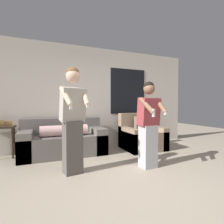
% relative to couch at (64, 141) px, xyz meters
% --- Properties ---
extents(ground_plane, '(14.00, 14.00, 0.00)m').
position_rel_couch_xyz_m(ground_plane, '(0.77, -2.14, -0.31)').
color(ground_plane, tan).
extents(wall_back, '(6.02, 0.07, 2.70)m').
position_rel_couch_xyz_m(wall_back, '(0.79, 0.47, 1.04)').
color(wall_back, silver).
rests_on(wall_back, ground_plane).
extents(couch, '(1.88, 0.85, 0.83)m').
position_rel_couch_xyz_m(couch, '(0.00, 0.00, 0.00)').
color(couch, slate).
rests_on(couch, ground_plane).
extents(armchair, '(0.99, 0.91, 0.93)m').
position_rel_couch_xyz_m(armchair, '(1.97, -0.21, 0.01)').
color(armchair, '#937A60').
rests_on(armchair, ground_plane).
extents(side_table, '(0.55, 0.36, 0.84)m').
position_rel_couch_xyz_m(side_table, '(-1.29, 0.23, 0.26)').
color(side_table, '#332319').
rests_on(side_table, ground_plane).
extents(person_left, '(0.45, 0.54, 1.77)m').
position_rel_couch_xyz_m(person_left, '(0.01, -1.23, 0.61)').
color(person_left, '#56514C').
rests_on(person_left, ground_plane).
extents(person_right, '(0.43, 0.48, 1.57)m').
position_rel_couch_xyz_m(person_right, '(1.34, -1.46, 0.49)').
color(person_right, '#B2B2B7').
rests_on(person_right, ground_plane).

